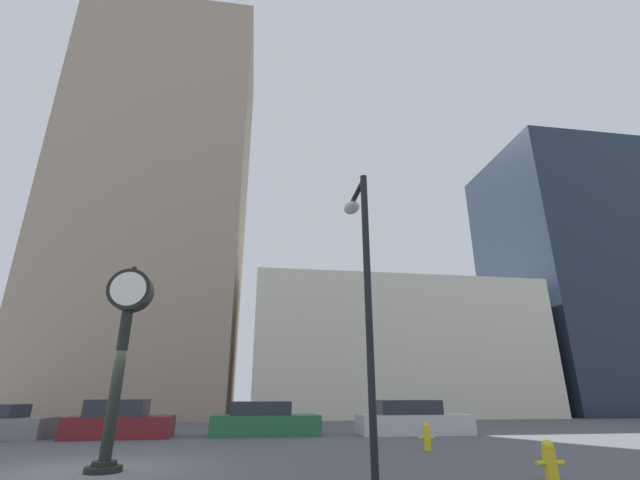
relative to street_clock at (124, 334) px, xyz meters
name	(u,v)px	position (x,y,z in m)	size (l,w,h in m)	color
ground_plane	(81,472)	(-0.48, 0.15, -2.90)	(200.00, 200.00, 0.00)	#515156
building_tall_tower	(160,204)	(-5.61, 24.15, 14.02)	(14.10, 12.00, 33.84)	gray
building_storefront_row	(388,351)	(13.90, 24.15, 2.06)	(21.90, 12.00, 9.91)	beige
building_glass_modern	(568,276)	(31.73, 24.15, 9.08)	(11.75, 12.00, 23.95)	#1E2838
street_clock	(124,334)	(0.00, 0.00, 0.00)	(1.00, 0.77, 4.54)	black
car_maroon	(120,422)	(-1.94, 7.98, -2.32)	(3.88, 2.01, 1.38)	maroon
car_green	(264,421)	(3.57, 8.26, -2.35)	(4.39, 1.99, 1.30)	#236038
car_silver	(412,420)	(9.71, 7.87, -2.33)	(4.67, 1.95, 1.34)	#BCBCC1
fire_hydrant_near	(427,436)	(8.26, 2.62, -2.51)	(0.47, 0.21, 0.75)	yellow
fire_hydrant_far	(550,459)	(8.83, -2.24, -2.53)	(0.57, 0.25, 0.72)	yellow
street_lamp_right	(362,269)	(5.18, -2.41, 1.11)	(0.36, 1.57, 5.96)	black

